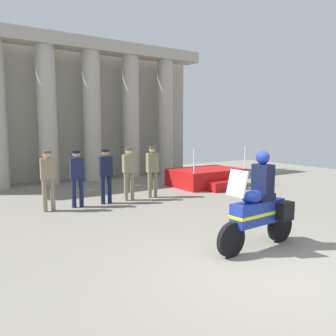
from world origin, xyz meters
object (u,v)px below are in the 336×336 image
(officer_in_row_2, at_px, (106,172))
(officer_in_row_4, at_px, (152,168))
(reviewing_stand, at_px, (207,178))
(officer_in_row_3, at_px, (129,170))
(motorcycle_with_rider, at_px, (260,208))
(officer_in_row_0, at_px, (48,176))
(officer_in_row_1, at_px, (77,174))

(officer_in_row_2, distance_m, officer_in_row_4, 1.67)
(reviewing_stand, bearing_deg, officer_in_row_2, -170.60)
(reviewing_stand, bearing_deg, officer_in_row_3, -169.17)
(officer_in_row_4, bearing_deg, motorcycle_with_rider, 88.45)
(officer_in_row_4, height_order, motorcycle_with_rider, motorcycle_with_rider)
(officer_in_row_2, height_order, officer_in_row_3, officer_in_row_3)
(officer_in_row_0, relative_size, officer_in_row_1, 1.02)
(officer_in_row_1, distance_m, officer_in_row_3, 1.70)
(officer_in_row_4, bearing_deg, officer_in_row_0, 7.06)
(officer_in_row_0, distance_m, officer_in_row_3, 2.54)
(motorcycle_with_rider, bearing_deg, officer_in_row_3, -91.91)
(officer_in_row_0, bearing_deg, reviewing_stand, -166.53)
(officer_in_row_3, xyz_separation_m, motorcycle_with_rider, (0.13, -5.32, -0.21))
(officer_in_row_2, bearing_deg, officer_in_row_4, -173.14)
(reviewing_stand, distance_m, officer_in_row_2, 4.78)
(reviewing_stand, xyz_separation_m, officer_in_row_3, (-3.87, -0.74, 0.67))
(officer_in_row_0, xyz_separation_m, officer_in_row_3, (2.54, 0.06, -0.01))
(motorcycle_with_rider, bearing_deg, reviewing_stand, -124.99)
(officer_in_row_1, bearing_deg, motorcycle_with_rider, 115.40)
(officer_in_row_1, bearing_deg, officer_in_row_3, -172.79)
(officer_in_row_4, bearing_deg, officer_in_row_3, 5.15)
(officer_in_row_1, distance_m, officer_in_row_4, 2.57)
(officer_in_row_3, xyz_separation_m, officer_in_row_4, (0.87, -0.02, 0.01))
(officer_in_row_2, bearing_deg, officer_in_row_0, 7.26)
(officer_in_row_4, distance_m, motorcycle_with_rider, 5.36)
(officer_in_row_2, bearing_deg, motorcycle_with_rider, 106.34)
(officer_in_row_1, relative_size, officer_in_row_2, 1.00)
(officer_in_row_0, height_order, officer_in_row_1, officer_in_row_0)
(officer_in_row_0, height_order, officer_in_row_2, officer_in_row_0)
(reviewing_stand, bearing_deg, motorcycle_with_rider, -121.68)
(officer_in_row_3, bearing_deg, motorcycle_with_rider, 97.74)
(officer_in_row_0, bearing_deg, officer_in_row_3, -172.29)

